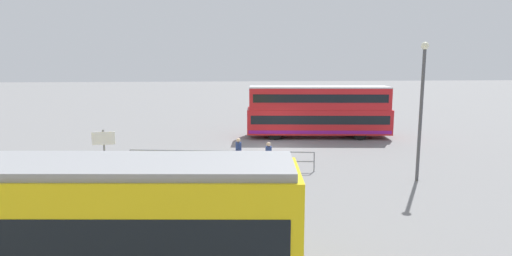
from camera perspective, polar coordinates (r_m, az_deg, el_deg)
ground_plane at (r=29.10m, az=2.61°, el=-2.52°), size 160.00×160.00×0.00m
double_decker_bus at (r=32.57m, az=8.25°, el=2.19°), size 10.79×3.41×3.86m
tram_yellow at (r=12.58m, az=-30.85°, el=-11.32°), size 14.89×3.69×3.53m
pedestrian_near_railing at (r=23.18m, az=-2.33°, el=-3.11°), size 0.45×0.45×1.71m
pedestrian_crossing at (r=22.09m, az=1.67°, el=-3.72°), size 0.35×0.36×1.71m
pedestrian_railing at (r=23.06m, az=-4.65°, el=-3.79°), size 9.87×1.43×1.08m
info_sign at (r=22.92m, az=-19.53°, el=-2.03°), size 1.13×0.15×2.41m
street_lamp at (r=21.98m, az=21.10°, el=3.35°), size 0.36×0.36×6.69m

